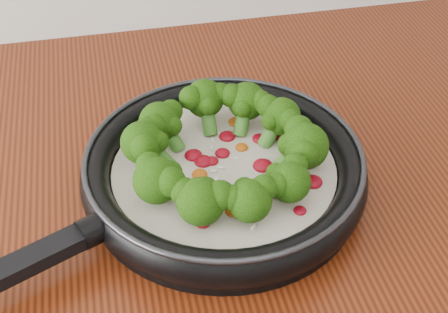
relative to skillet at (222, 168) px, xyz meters
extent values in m
cylinder|color=black|center=(0.00, 0.00, -0.03)|extent=(0.41, 0.41, 0.01)
torus|color=black|center=(0.00, 0.00, 0.00)|extent=(0.43, 0.43, 0.03)
torus|color=#2D2D33|center=(0.00, 0.00, 0.02)|extent=(0.42, 0.42, 0.01)
cube|color=black|center=(-0.22, -0.10, 0.00)|extent=(0.18, 0.10, 0.02)
cylinder|color=black|center=(-0.15, -0.07, 0.00)|extent=(0.04, 0.04, 0.03)
cylinder|color=beige|center=(0.00, 0.00, -0.01)|extent=(0.34, 0.34, 0.02)
ellipsoid|color=maroon|center=(-0.02, 0.02, 0.00)|extent=(0.02, 0.02, 0.01)
ellipsoid|color=maroon|center=(0.07, -0.08, 0.00)|extent=(0.02, 0.02, 0.01)
ellipsoid|color=#BB520C|center=(0.03, 0.03, 0.00)|extent=(0.02, 0.02, 0.01)
ellipsoid|color=maroon|center=(0.01, 0.02, 0.00)|extent=(0.02, 0.02, 0.01)
ellipsoid|color=maroon|center=(-0.04, -0.08, 0.00)|extent=(0.02, 0.02, 0.01)
ellipsoid|color=#BB520C|center=(-0.03, -0.01, 0.00)|extent=(0.02, 0.02, 0.01)
ellipsoid|color=maroon|center=(0.09, -0.04, 0.00)|extent=(0.03, 0.03, 0.01)
ellipsoid|color=maroon|center=(0.05, -0.01, 0.00)|extent=(0.03, 0.03, 0.01)
ellipsoid|color=#BB520C|center=(0.06, -0.06, 0.00)|extent=(0.03, 0.03, 0.01)
ellipsoid|color=maroon|center=(0.08, 0.04, 0.00)|extent=(0.02, 0.02, 0.01)
ellipsoid|color=maroon|center=(-0.03, 0.03, 0.00)|extent=(0.03, 0.03, 0.01)
ellipsoid|color=#BB520C|center=(0.03, 0.08, 0.00)|extent=(0.03, 0.03, 0.01)
ellipsoid|color=maroon|center=(0.06, 0.04, 0.00)|extent=(0.03, 0.03, 0.01)
ellipsoid|color=maroon|center=(0.02, 0.05, 0.00)|extent=(0.03, 0.03, 0.01)
ellipsoid|color=#BB520C|center=(0.00, -0.07, 0.00)|extent=(0.02, 0.02, 0.01)
ellipsoid|color=maroon|center=(-0.01, 0.01, 0.00)|extent=(0.02, 0.02, 0.01)
ellipsoid|color=maroon|center=(0.02, -0.07, 0.00)|extent=(0.03, 0.03, 0.01)
ellipsoid|color=white|center=(0.00, 0.05, 0.00)|extent=(0.00, 0.01, 0.00)
ellipsoid|color=white|center=(-0.05, 0.00, 0.00)|extent=(0.01, 0.01, 0.00)
ellipsoid|color=white|center=(0.06, -0.02, 0.00)|extent=(0.01, 0.01, 0.00)
ellipsoid|color=white|center=(0.00, 0.00, 0.00)|extent=(0.01, 0.01, 0.00)
ellipsoid|color=white|center=(0.00, 0.04, 0.00)|extent=(0.00, 0.01, 0.00)
ellipsoid|color=white|center=(-0.05, -0.04, 0.00)|extent=(0.01, 0.01, 0.00)
ellipsoid|color=white|center=(-0.02, 0.01, 0.00)|extent=(0.01, 0.01, 0.00)
ellipsoid|color=white|center=(0.02, -0.05, 0.00)|extent=(0.01, 0.01, 0.00)
ellipsoid|color=white|center=(-0.01, -0.05, 0.00)|extent=(0.01, 0.01, 0.00)
ellipsoid|color=white|center=(0.01, -0.10, 0.00)|extent=(0.01, 0.01, 0.00)
ellipsoid|color=white|center=(0.08, -0.02, 0.00)|extent=(0.01, 0.01, 0.00)
ellipsoid|color=white|center=(-0.05, 0.05, 0.00)|extent=(0.01, 0.01, 0.00)
ellipsoid|color=white|center=(0.02, 0.02, 0.00)|extent=(0.01, 0.00, 0.00)
ellipsoid|color=white|center=(-0.01, 0.00, 0.00)|extent=(0.01, 0.00, 0.00)
ellipsoid|color=white|center=(-0.03, -0.01, 0.00)|extent=(0.01, 0.01, 0.00)
ellipsoid|color=white|center=(0.00, -0.03, 0.00)|extent=(0.01, 0.01, 0.00)
ellipsoid|color=white|center=(0.06, 0.03, 0.00)|extent=(0.01, 0.01, 0.00)
ellipsoid|color=white|center=(-0.01, -0.02, 0.00)|extent=(0.01, 0.01, 0.00)
ellipsoid|color=white|center=(0.01, 0.06, 0.00)|extent=(0.01, 0.01, 0.00)
ellipsoid|color=white|center=(0.07, 0.02, 0.00)|extent=(0.01, 0.01, 0.00)
ellipsoid|color=white|center=(0.02, 0.06, 0.00)|extent=(0.01, 0.01, 0.00)
ellipsoid|color=white|center=(0.01, 0.02, 0.00)|extent=(0.01, 0.01, 0.00)
ellipsoid|color=white|center=(-0.04, -0.02, 0.00)|extent=(0.01, 0.01, 0.00)
cylinder|color=#4E912F|center=(0.07, 0.03, 0.01)|extent=(0.04, 0.03, 0.04)
sphere|color=black|center=(0.08, 0.04, 0.03)|extent=(0.06, 0.06, 0.05)
sphere|color=black|center=(0.07, 0.05, 0.04)|extent=(0.04, 0.04, 0.03)
sphere|color=black|center=(0.09, 0.03, 0.03)|extent=(0.03, 0.03, 0.03)
sphere|color=black|center=(0.07, 0.03, 0.03)|extent=(0.03, 0.03, 0.02)
cylinder|color=#4E912F|center=(0.04, 0.06, 0.01)|extent=(0.03, 0.04, 0.04)
sphere|color=black|center=(0.05, 0.08, 0.03)|extent=(0.06, 0.06, 0.05)
sphere|color=black|center=(0.03, 0.08, 0.04)|extent=(0.04, 0.04, 0.03)
sphere|color=black|center=(0.06, 0.07, 0.04)|extent=(0.04, 0.04, 0.03)
sphere|color=black|center=(0.04, 0.06, 0.03)|extent=(0.03, 0.03, 0.02)
cylinder|color=#4E912F|center=(0.00, 0.07, 0.01)|extent=(0.02, 0.04, 0.04)
sphere|color=black|center=(0.00, 0.09, 0.03)|extent=(0.06, 0.06, 0.05)
sphere|color=black|center=(-0.02, 0.09, 0.04)|extent=(0.04, 0.04, 0.03)
sphere|color=black|center=(0.02, 0.09, 0.04)|extent=(0.04, 0.04, 0.03)
sphere|color=black|center=(0.00, 0.07, 0.03)|extent=(0.03, 0.03, 0.02)
cylinder|color=#4E912F|center=(-0.05, 0.05, 0.01)|extent=(0.03, 0.03, 0.04)
sphere|color=black|center=(-0.06, 0.06, 0.03)|extent=(0.06, 0.06, 0.05)
sphere|color=black|center=(-0.07, 0.05, 0.04)|extent=(0.04, 0.04, 0.03)
sphere|color=black|center=(-0.05, 0.07, 0.03)|extent=(0.04, 0.04, 0.03)
sphere|color=black|center=(-0.05, 0.05, 0.03)|extent=(0.03, 0.03, 0.02)
cylinder|color=#4E912F|center=(-0.07, 0.02, 0.01)|extent=(0.04, 0.03, 0.04)
sphere|color=black|center=(-0.08, 0.03, 0.03)|extent=(0.06, 0.06, 0.05)
sphere|color=black|center=(-0.08, 0.01, 0.04)|extent=(0.04, 0.04, 0.03)
sphere|color=black|center=(-0.08, 0.04, 0.04)|extent=(0.04, 0.04, 0.03)
sphere|color=black|center=(-0.07, 0.02, 0.03)|extent=(0.03, 0.03, 0.02)
cylinder|color=#4E912F|center=(-0.06, -0.03, 0.01)|extent=(0.04, 0.03, 0.04)
sphere|color=black|center=(-0.08, -0.04, 0.03)|extent=(0.07, 0.07, 0.05)
sphere|color=black|center=(-0.06, -0.05, 0.04)|extent=(0.04, 0.04, 0.03)
sphere|color=black|center=(-0.08, -0.02, 0.04)|extent=(0.04, 0.04, 0.03)
sphere|color=black|center=(-0.06, -0.03, 0.03)|extent=(0.03, 0.03, 0.02)
cylinder|color=#4E912F|center=(-0.03, -0.06, 0.01)|extent=(0.03, 0.04, 0.03)
sphere|color=black|center=(-0.04, -0.08, 0.03)|extent=(0.07, 0.07, 0.05)
sphere|color=black|center=(-0.02, -0.08, 0.03)|extent=(0.04, 0.04, 0.03)
sphere|color=black|center=(-0.05, -0.06, 0.03)|extent=(0.04, 0.04, 0.03)
sphere|color=black|center=(-0.03, -0.06, 0.03)|extent=(0.03, 0.03, 0.02)
cylinder|color=#4E912F|center=(0.01, -0.07, 0.01)|extent=(0.02, 0.03, 0.04)
sphere|color=black|center=(0.01, -0.09, 0.03)|extent=(0.06, 0.06, 0.04)
sphere|color=black|center=(0.03, -0.08, 0.04)|extent=(0.04, 0.04, 0.03)
sphere|color=black|center=(-0.01, -0.08, 0.03)|extent=(0.03, 0.03, 0.03)
sphere|color=black|center=(0.01, -0.07, 0.03)|extent=(0.03, 0.03, 0.02)
cylinder|color=#4E912F|center=(0.05, -0.06, 0.01)|extent=(0.03, 0.04, 0.04)
sphere|color=black|center=(0.06, -0.07, 0.03)|extent=(0.06, 0.06, 0.04)
sphere|color=black|center=(0.07, -0.05, 0.04)|extent=(0.04, 0.04, 0.03)
sphere|color=black|center=(0.04, -0.08, 0.03)|extent=(0.03, 0.03, 0.03)
sphere|color=black|center=(0.05, -0.06, 0.03)|extent=(0.03, 0.03, 0.02)
cylinder|color=#4E912F|center=(0.07, -0.01, 0.01)|extent=(0.04, 0.02, 0.04)
sphere|color=black|center=(0.09, -0.02, 0.03)|extent=(0.07, 0.07, 0.05)
sphere|color=black|center=(0.09, 0.00, 0.04)|extent=(0.04, 0.04, 0.03)
sphere|color=black|center=(0.08, -0.04, 0.04)|extent=(0.04, 0.04, 0.03)
sphere|color=black|center=(0.07, -0.01, 0.03)|extent=(0.03, 0.03, 0.03)
camera|label=1|loc=(-0.11, -0.52, 0.46)|focal=50.01mm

